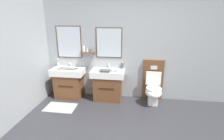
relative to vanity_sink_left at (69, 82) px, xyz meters
name	(u,v)px	position (x,y,z in m)	size (l,w,h in m)	color
wall_back	(135,47)	(1.62, 0.26, 0.88)	(4.67, 0.27, 2.57)	#999EA3
bath_mat	(61,107)	(0.00, -0.59, -0.39)	(0.68, 0.44, 0.01)	#9E9993
vanity_sink_left	(69,82)	(0.00, 0.00, 0.00)	(0.79, 0.48, 0.75)	brown
tap_on_left_sink	(70,64)	(0.00, 0.17, 0.42)	(0.03, 0.13, 0.11)	silver
vanity_sink_right	(108,84)	(0.99, 0.00, 0.00)	(0.79, 0.48, 0.75)	brown
tap_on_right_sink	(109,65)	(0.99, 0.17, 0.42)	(0.03, 0.13, 0.11)	silver
toilet	(153,87)	(2.08, 0.00, -0.02)	(0.48, 0.62, 1.00)	brown
toothbrush_cup	(58,64)	(-0.32, 0.16, 0.41)	(0.07, 0.07, 0.20)	silver
soap_dispenser	(122,66)	(1.32, 0.17, 0.43)	(0.06, 0.06, 0.18)	#4C4C51
folded_hand_towel	(105,71)	(0.95, -0.14, 0.38)	(0.22, 0.16, 0.04)	#47474C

